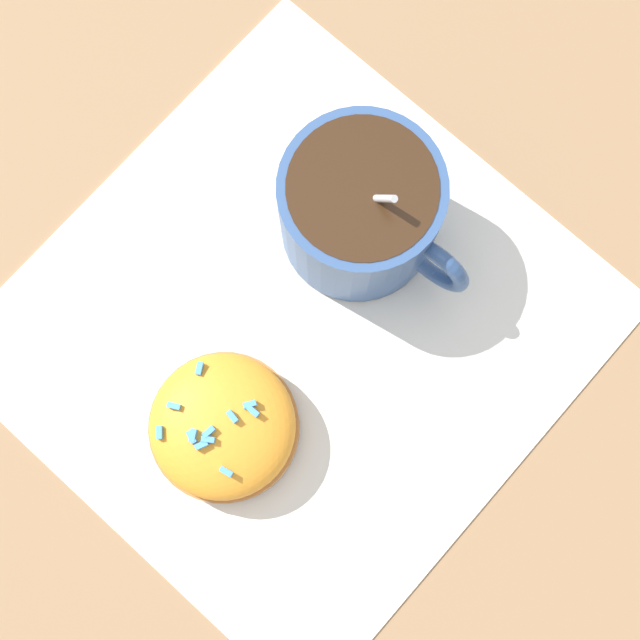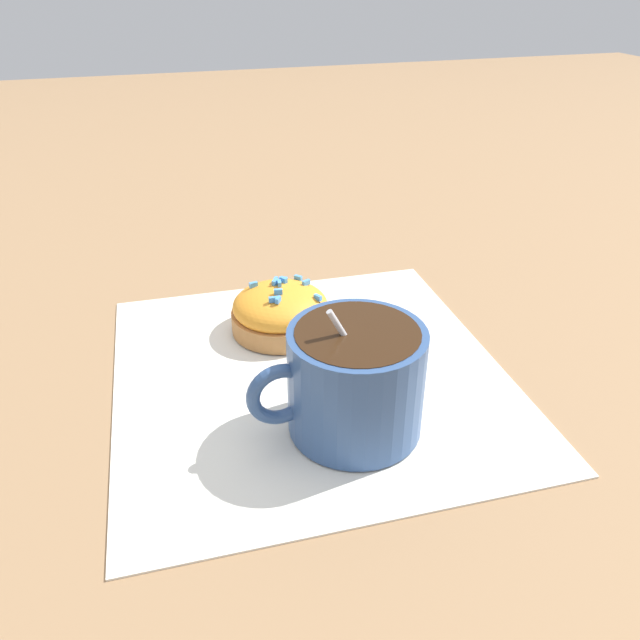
# 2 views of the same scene
# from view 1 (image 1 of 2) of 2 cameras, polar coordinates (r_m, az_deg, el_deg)

# --- Properties ---
(ground_plane) EXTENTS (3.00, 3.00, 0.00)m
(ground_plane) POSITION_cam_1_polar(r_m,az_deg,el_deg) (0.53, -1.54, -0.65)
(ground_plane) COLOR #93704C
(paper_napkin) EXTENTS (0.32, 0.31, 0.00)m
(paper_napkin) POSITION_cam_1_polar(r_m,az_deg,el_deg) (0.52, -1.54, -0.63)
(paper_napkin) COLOR white
(paper_napkin) RESTS_ON ground_plane
(coffee_cup) EXTENTS (0.09, 0.12, 0.09)m
(coffee_cup) POSITION_cam_1_polar(r_m,az_deg,el_deg) (0.50, 2.70, 7.12)
(coffee_cup) COLOR #335184
(coffee_cup) RESTS_ON paper_napkin
(frosted_pastry) EXTENTS (0.08, 0.08, 0.04)m
(frosted_pastry) POSITION_cam_1_polar(r_m,az_deg,el_deg) (0.50, -6.20, -6.79)
(frosted_pastry) COLOR #B2753D
(frosted_pastry) RESTS_ON paper_napkin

